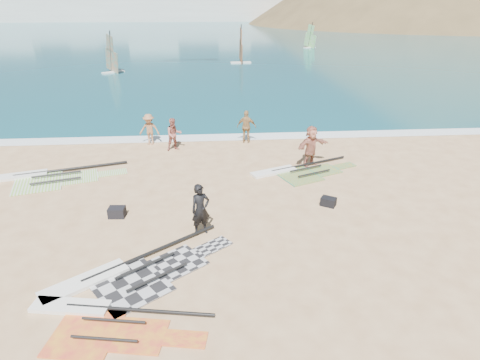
{
  "coord_description": "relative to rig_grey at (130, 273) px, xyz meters",
  "views": [
    {
      "loc": [
        -0.06,
        -10.24,
        7.44
      ],
      "look_at": [
        1.02,
        4.0,
        1.0
      ],
      "focal_mm": 30.0,
      "sensor_mm": 36.0,
      "label": 1
    }
  ],
  "objects": [
    {
      "name": "windsurfer_centre",
      "position": [
        6.63,
        42.74,
        1.31
      ],
      "size": [
        2.62,
        3.18,
        4.74
      ],
      "rotation": [
        0.0,
        0.0,
        0.04
      ],
      "color": "white",
      "rests_on": "ground"
    },
    {
      "name": "sea",
      "position": [
        2.57,
        132.36,
        -0.05
      ],
      "size": [
        300.0,
        240.0,
        0.06
      ],
      "primitive_type": "cube",
      "color": "#0B4152",
      "rests_on": "ground"
    },
    {
      "name": "beachgoer_left",
      "position": [
        0.55,
        10.81,
        0.83
      ],
      "size": [
        1.02,
        0.91,
        1.75
      ],
      "primitive_type": "imported",
      "rotation": [
        0.0,
        0.0,
        0.33
      ],
      "color": "#A95F53",
      "rests_on": "ground"
    },
    {
      "name": "beachgoer_back",
      "position": [
        4.53,
        11.74,
        0.88
      ],
      "size": [
        1.16,
        0.67,
        1.85
      ],
      "primitive_type": "imported",
      "rotation": [
        0.0,
        0.0,
        2.93
      ],
      "color": "#A67E4C",
      "rests_on": "ground"
    },
    {
      "name": "far_town",
      "position": [
        -13.15,
        150.36,
        4.44
      ],
      "size": [
        160.0,
        8.0,
        12.0
      ],
      "color": "white",
      "rests_on": "ground"
    },
    {
      "name": "beachgoer_right",
      "position": [
        7.33,
        8.12,
        0.94
      ],
      "size": [
        1.89,
        1.39,
        1.98
      ],
      "primitive_type": "imported",
      "rotation": [
        0.0,
        0.0,
        0.5
      ],
      "color": "#B66E59",
      "rests_on": "ground"
    },
    {
      "name": "surf_line",
      "position": [
        2.57,
        12.66,
        -0.05
      ],
      "size": [
        300.0,
        1.2,
        0.04
      ],
      "primitive_type": "cube",
      "color": "white",
      "rests_on": "ground"
    },
    {
      "name": "rig_grey",
      "position": [
        0.0,
        0.0,
        0.0
      ],
      "size": [
        5.57,
        4.37,
        0.2
      ],
      "rotation": [
        0.0,
        0.0,
        0.64
      ],
      "color": "#232325",
      "rests_on": "ground"
    },
    {
      "name": "rig_orange",
      "position": [
        6.52,
        7.23,
        -0.0
      ],
      "size": [
        5.32,
        3.25,
        0.2
      ],
      "rotation": [
        0.0,
        0.0,
        0.39
      ],
      "color": "#FF9A07",
      "rests_on": "ground"
    },
    {
      "name": "rig_red",
      "position": [
        -0.45,
        -1.89,
        -0.0
      ],
      "size": [
        4.85,
        2.3,
        0.19
      ],
      "rotation": [
        0.0,
        0.0,
        -0.17
      ],
      "color": "red",
      "rests_on": "ground"
    },
    {
      "name": "gear_bag_far",
      "position": [
        7.05,
        3.85,
        0.12
      ],
      "size": [
        0.69,
        0.64,
        0.34
      ],
      "primitive_type": "cube",
      "rotation": [
        0.0,
        0.0,
        -0.57
      ],
      "color": "black",
      "rests_on": "ground"
    },
    {
      "name": "windsurfer_left",
      "position": [
        -8.04,
        36.36,
        1.26
      ],
      "size": [
        2.38,
        2.4,
        4.51
      ],
      "rotation": [
        0.0,
        0.0,
        0.67
      ],
      "color": "white",
      "rests_on": "ground"
    },
    {
      "name": "gear_bag_near",
      "position": [
        -1.08,
        3.58,
        0.14
      ],
      "size": [
        0.63,
        0.47,
        0.38
      ],
      "primitive_type": "cube",
      "rotation": [
        0.0,
        0.0,
        -0.06
      ],
      "color": "black",
      "rests_on": "ground"
    },
    {
      "name": "ground",
      "position": [
        2.57,
        0.36,
        -0.05
      ],
      "size": [
        300.0,
        300.0,
        0.0
      ],
      "primitive_type": "plane",
      "color": "#D9AF7F",
      "rests_on": "ground"
    },
    {
      "name": "person_wetsuit",
      "position": [
        2.08,
        2.19,
        0.87
      ],
      "size": [
        0.79,
        0.68,
        1.84
      ],
      "primitive_type": "imported",
      "rotation": [
        0.0,
        0.0,
        0.43
      ],
      "color": "black",
      "rests_on": "ground"
    },
    {
      "name": "headland_main",
      "position": [
        87.57,
        130.36,
        -0.05
      ],
      "size": [
        143.0,
        143.0,
        45.0
      ],
      "primitive_type": "cone",
      "color": "brown",
      "rests_on": "ground"
    },
    {
      "name": "beachgoer_mid",
      "position": [
        -0.88,
        11.86,
        0.82
      ],
      "size": [
        1.2,
        0.8,
        1.74
      ],
      "primitive_type": "imported",
      "rotation": [
        0.0,
        0.0,
        -0.14
      ],
      "color": "#9D6C48",
      "rests_on": "ground"
    },
    {
      "name": "windsurfer_right",
      "position": [
        19.47,
        59.24,
        1.18
      ],
      "size": [
        2.28,
        2.39,
        4.15
      ],
      "rotation": [
        0.0,
        0.0,
        0.56
      ],
      "color": "white",
      "rests_on": "ground"
    },
    {
      "name": "rig_green",
      "position": [
        -5.08,
        7.44,
        0.0
      ],
      "size": [
        6.38,
        3.42,
        0.2
      ],
      "rotation": [
        0.0,
        0.0,
        0.28
      ],
      "color": "#88D139",
      "rests_on": "ground"
    }
  ]
}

